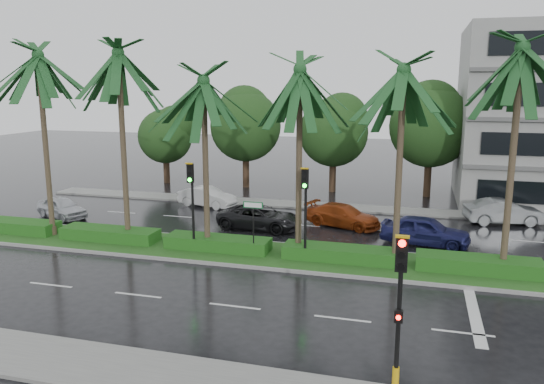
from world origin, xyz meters
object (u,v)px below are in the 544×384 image
(signal_median_left, at_px, (192,194))
(car_grey, at_px, (504,212))
(signal_near, at_px, (399,308))
(street_sign, at_px, (253,215))
(car_silver, at_px, (62,208))
(car_white, at_px, (207,197))
(car_red, at_px, (343,216))
(car_blue, at_px, (425,231))
(car_darkgrey, at_px, (260,217))

(signal_median_left, height_order, car_grey, signal_median_left)
(signal_near, relative_size, signal_median_left, 1.00)
(street_sign, distance_m, car_silver, 14.50)
(car_silver, distance_m, car_white, 9.16)
(car_red, bearing_deg, car_blue, -100.17)
(car_red, bearing_deg, car_darkgrey, 130.15)
(signal_near, distance_m, car_red, 17.31)
(signal_median_left, xyz_separation_m, car_silver, (-10.76, 4.50, -2.35))
(signal_median_left, distance_m, car_darkgrey, 6.09)
(street_sign, distance_m, car_white, 11.58)
(signal_near, distance_m, signal_median_left, 13.93)
(car_red, xyz_separation_m, car_blue, (4.55, -2.50, 0.11))
(car_white, bearing_deg, car_silver, 138.54)
(car_white, distance_m, car_red, 9.92)
(signal_near, bearing_deg, car_blue, 86.77)
(signal_median_left, relative_size, car_white, 1.08)
(car_darkgrey, bearing_deg, signal_median_left, 166.53)
(car_red, relative_size, car_grey, 1.00)
(car_grey, bearing_deg, street_sign, 117.76)
(street_sign, xyz_separation_m, car_blue, (7.81, 4.43, -1.37))
(street_sign, distance_m, car_grey, 15.93)
(signal_median_left, xyz_separation_m, car_blue, (10.81, 4.61, -2.24))
(car_darkgrey, height_order, car_grey, car_grey)
(car_blue, relative_size, car_grey, 1.00)
(signal_median_left, bearing_deg, car_darkgrey, 71.79)
(car_silver, bearing_deg, signal_median_left, -89.81)
(car_silver, distance_m, car_darkgrey, 12.54)
(street_sign, bearing_deg, car_blue, 29.56)
(street_sign, height_order, car_silver, street_sign)
(car_silver, height_order, car_blue, car_blue)
(street_sign, bearing_deg, car_red, 64.83)
(car_red, distance_m, car_grey, 9.56)
(car_red, bearing_deg, car_white, 92.96)
(car_silver, xyz_separation_m, car_darkgrey, (12.52, 0.84, 0.02))
(signal_median_left, bearing_deg, car_white, 108.58)
(car_darkgrey, relative_size, car_grey, 1.08)
(signal_median_left, distance_m, street_sign, 3.13)
(signal_near, height_order, car_darkgrey, signal_near)
(car_silver, bearing_deg, car_red, -58.39)
(street_sign, xyz_separation_m, car_darkgrey, (-1.24, 5.16, -1.46))
(signal_median_left, relative_size, car_grey, 0.98)
(signal_near, bearing_deg, signal_median_left, 135.91)
(street_sign, bearing_deg, car_grey, 39.15)
(car_red, height_order, car_grey, car_grey)
(car_grey, bearing_deg, car_silver, 90.95)
(signal_near, xyz_separation_m, car_grey, (5.31, 19.89, -1.77))
(street_sign, bearing_deg, car_silver, 162.59)
(car_silver, relative_size, car_darkgrey, 0.79)
(car_white, bearing_deg, car_grey, -75.58)
(car_white, xyz_separation_m, car_darkgrey, (5.05, -4.46, 0.00))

